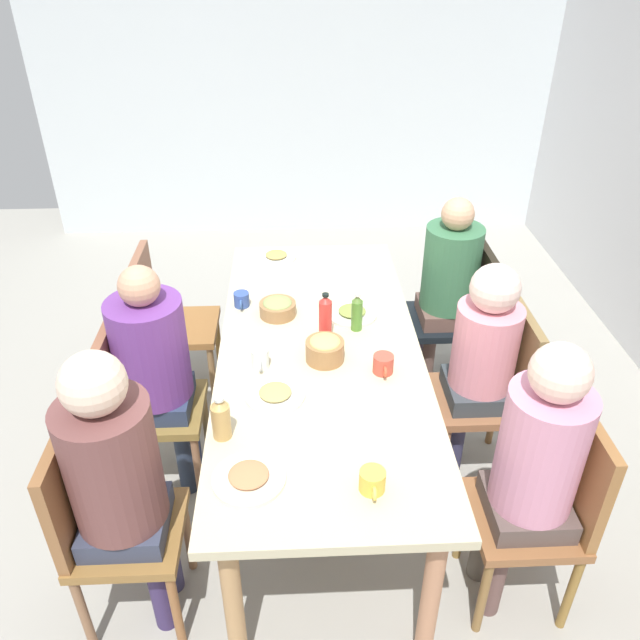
{
  "coord_description": "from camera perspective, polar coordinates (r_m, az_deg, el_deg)",
  "views": [
    {
      "loc": [
        2.29,
        -0.11,
        2.37
      ],
      "look_at": [
        0.0,
        0.0,
        0.92
      ],
      "focal_mm": 35.2,
      "sensor_mm": 36.0,
      "label": 1
    }
  ],
  "objects": [
    {
      "name": "bottle_1",
      "position": [
        2.82,
        0.49,
        0.27
      ],
      "size": [
        0.06,
        0.06,
        0.23
      ],
      "color": "red",
      "rests_on": "dining_table"
    },
    {
      "name": "person_4",
      "position": [
        2.35,
        -17.97,
        -13.03
      ],
      "size": [
        0.32,
        0.32,
        1.26
      ],
      "color": "#312E4E",
      "rests_on": "ground_plane"
    },
    {
      "name": "cup_2",
      "position": [
        2.65,
        5.78,
        -4.02
      ],
      "size": [
        0.12,
        0.09,
        0.08
      ],
      "color": "#C54B39",
      "rests_on": "dining_table"
    },
    {
      "name": "plate_0",
      "position": [
        2.53,
        -4.08,
        -6.77
      ],
      "size": [
        0.24,
        0.24,
        0.04
      ],
      "color": "white",
      "rests_on": "dining_table"
    },
    {
      "name": "person_0",
      "position": [
        2.43,
        18.96,
        -12.03
      ],
      "size": [
        0.3,
        0.3,
        1.24
      ],
      "color": "brown",
      "rests_on": "ground_plane"
    },
    {
      "name": "bowl_1",
      "position": [
        3.02,
        -3.88,
        1.16
      ],
      "size": [
        0.18,
        0.18,
        0.09
      ],
      "color": "#996F44",
      "rests_on": "dining_table"
    },
    {
      "name": "chair_0",
      "position": [
        2.62,
        19.95,
        -15.48
      ],
      "size": [
        0.4,
        0.4,
        0.9
      ],
      "color": "brown",
      "rests_on": "ground_plane"
    },
    {
      "name": "plate_2",
      "position": [
        2.21,
        -6.49,
        -14.02
      ],
      "size": [
        0.25,
        0.25,
        0.04
      ],
      "color": "silver",
      "rests_on": "dining_table"
    },
    {
      "name": "person_2",
      "position": [
        2.9,
        -14.81,
        -3.64
      ],
      "size": [
        0.33,
        0.33,
        1.19
      ],
      "color": "#242C4B",
      "rests_on": "ground_plane"
    },
    {
      "name": "plate_3",
      "position": [
        3.03,
        2.93,
        0.64
      ],
      "size": [
        0.24,
        0.24,
        0.04
      ],
      "color": "silver",
      "rests_on": "dining_table"
    },
    {
      "name": "chair_3",
      "position": [
        3.65,
        12.58,
        0.89
      ],
      "size": [
        0.4,
        0.4,
        0.9
      ],
      "color": "black",
      "rests_on": "ground_plane"
    },
    {
      "name": "bottle_2",
      "position": [
        2.33,
        -9.0,
        -8.84
      ],
      "size": [
        0.07,
        0.07,
        0.18
      ],
      "color": "tan",
      "rests_on": "dining_table"
    },
    {
      "name": "bowl_0",
      "position": [
        2.7,
        0.45,
        -2.64
      ],
      "size": [
        0.17,
        0.17,
        0.11
      ],
      "color": "#9E6E41",
      "rests_on": "dining_table"
    },
    {
      "name": "dining_table",
      "position": [
        2.85,
        0.0,
        -3.92
      ],
      "size": [
        2.12,
        0.9,
        0.77
      ],
      "color": "#C4B995",
      "rests_on": "ground_plane"
    },
    {
      "name": "chair_5",
      "position": [
        3.1,
        15.59,
        -5.96
      ],
      "size": [
        0.4,
        0.4,
        0.9
      ],
      "color": "brown",
      "rests_on": "ground_plane"
    },
    {
      "name": "chair_4",
      "position": [
        2.55,
        -19.01,
        -16.89
      ],
      "size": [
        0.4,
        0.4,
        0.9
      ],
      "color": "olive",
      "rests_on": "ground_plane"
    },
    {
      "name": "person_3",
      "position": [
        3.53,
        11.53,
        3.59
      ],
      "size": [
        0.31,
        0.31,
        1.18
      ],
      "color": "brown",
      "rests_on": "ground_plane"
    },
    {
      "name": "chair_2",
      "position": [
        3.04,
        -15.92,
        -6.86
      ],
      "size": [
        0.4,
        0.4,
        0.9
      ],
      "color": "olive",
      "rests_on": "ground_plane"
    },
    {
      "name": "person_5",
      "position": [
        2.96,
        14.44,
        -3.11
      ],
      "size": [
        0.3,
        0.3,
        1.16
      ],
      "color": "#323253",
      "rests_on": "ground_plane"
    },
    {
      "name": "plate_1",
      "position": [
        3.56,
        -3.99,
        5.77
      ],
      "size": [
        0.22,
        0.22,
        0.04
      ],
      "color": "white",
      "rests_on": "dining_table"
    },
    {
      "name": "chair_1",
      "position": [
        3.6,
        -13.83,
        0.23
      ],
      "size": [
        0.4,
        0.4,
        0.9
      ],
      "color": "#926131",
      "rests_on": "ground_plane"
    },
    {
      "name": "bottle_0",
      "position": [
        2.89,
        3.37,
        0.66
      ],
      "size": [
        0.05,
        0.05,
        0.19
      ],
      "color": "#4B842E",
      "rests_on": "dining_table"
    },
    {
      "name": "ground_plane",
      "position": [
        3.3,
        0.0,
        -13.56
      ],
      "size": [
        7.23,
        7.23,
        0.0
      ],
      "primitive_type": "plane",
      "color": "#9A988F"
    },
    {
      "name": "cup_3",
      "position": [
        3.11,
        -7.15,
        1.84
      ],
      "size": [
        0.11,
        0.08,
        0.07
      ],
      "color": "#344F9B",
      "rests_on": "dining_table"
    },
    {
      "name": "wall_left",
      "position": [
        5.47,
        -1.62,
        21.08
      ],
      "size": [
        0.12,
        4.34,
        2.6
      ],
      "primitive_type": "cube",
      "color": "silver",
      "rests_on": "ground_plane"
    },
    {
      "name": "cup_1",
      "position": [
        2.67,
        -5.45,
        -3.53
      ],
      "size": [
        0.11,
        0.07,
        0.09
      ],
      "color": "white",
      "rests_on": "dining_table"
    },
    {
      "name": "cup_0",
      "position": [
        2.16,
        4.78,
        -14.38
      ],
      "size": [
        0.13,
        0.09,
        0.08
      ],
      "color": "yellow",
      "rests_on": "dining_table"
    }
  ]
}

